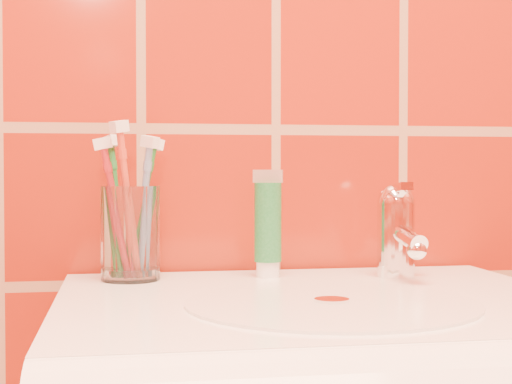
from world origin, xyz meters
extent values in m
cube|color=white|center=(0.00, 0.96, 0.77)|extent=(0.56, 0.46, 0.16)
cylinder|color=silver|center=(0.00, 0.91, 0.85)|extent=(0.30, 0.30, 0.00)
cylinder|color=white|center=(0.00, 0.91, 0.85)|extent=(0.04, 0.04, 0.00)
cylinder|color=white|center=(-0.20, 1.12, 0.91)|extent=(0.09, 0.09, 0.12)
cylinder|color=white|center=(-0.03, 1.12, 0.86)|extent=(0.03, 0.03, 0.02)
cylinder|color=#18652F|center=(-0.03, 1.12, 0.92)|extent=(0.03, 0.03, 0.10)
cube|color=beige|center=(-0.03, 1.12, 0.98)|extent=(0.04, 0.00, 0.02)
cylinder|color=white|center=(0.14, 1.09, 0.90)|extent=(0.05, 0.05, 0.09)
sphere|color=white|center=(0.14, 1.09, 0.94)|extent=(0.05, 0.05, 0.05)
cylinder|color=white|center=(0.14, 1.06, 0.91)|extent=(0.02, 0.09, 0.03)
cube|color=white|center=(0.14, 1.08, 0.96)|extent=(0.02, 0.06, 0.01)
camera|label=1|loc=(-0.21, 0.14, 0.99)|focal=55.00mm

